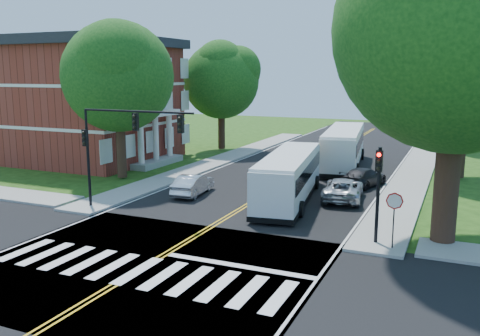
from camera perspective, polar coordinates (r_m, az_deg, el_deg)
The scene contains 24 objects.
ground at distance 21.49m, azimuth -10.62°, elevation -10.84°, with size 140.00×140.00×0.00m, color #1E4010.
road at distance 37.10m, azimuth 5.19°, elevation -1.53°, with size 14.00×96.00×0.01m, color black.
cross_road at distance 21.48m, azimuth -10.62°, elevation -10.82°, with size 60.00×12.00×0.01m, color black.
center_line at distance 40.84m, azimuth 6.99°, elevation -0.42°, with size 0.36×70.00×0.01m, color gold.
edge_line_w at distance 43.24m, azimuth -1.67°, elevation 0.27°, with size 0.12×70.00×0.01m, color silver.
edge_line_e at distance 39.47m, azimuth 16.48°, elevation -1.17°, with size 0.12×70.00×0.01m, color silver.
crosswalk at distance 21.10m, azimuth -11.40°, elevation -11.23°, with size 12.60×3.00×0.01m, color silver.
stop_bar at distance 21.18m, azimuth -0.11°, elevation -10.93°, with size 6.60×0.40×0.01m, color silver.
sidewalk_nw at distance 46.53m, azimuth -1.75°, elevation 1.09°, with size 2.60×40.00×0.15m, color gray.
sidewalk_ne at distance 42.24m, azimuth 19.03°, elevation -0.48°, with size 2.60×40.00×0.15m, color gray.
tree_ne_big at distance 24.48m, azimuth 23.32°, elevation 14.07°, with size 10.80×10.80×14.91m.
tree_west_near at distance 38.11m, azimuth -13.53°, elevation 9.95°, with size 8.00×8.00×11.40m.
tree_west_far at distance 51.57m, azimuth -2.12°, elevation 9.75°, with size 7.60×7.60×10.67m.
tree_east_mid at distance 40.41m, azimuth 24.16°, elevation 9.81°, with size 8.40×8.40×11.93m.
tree_east_far at distance 56.43m, azimuth 25.09°, elevation 8.71°, with size 7.20×7.20×10.34m.
brick_building at distance 49.48m, azimuth -18.95°, elevation 7.32°, with size 20.00×13.00×10.80m.
signal_nw at distance 28.87m, azimuth -13.37°, elevation 3.55°, with size 7.15×0.46×5.66m.
signal_ne at distance 23.58m, azimuth 15.27°, elevation -1.57°, with size 0.30×0.46×4.40m.
stop_sign at distance 23.25m, azimuth 16.94°, elevation -4.20°, with size 0.76×0.08×2.53m.
bus_lead at distance 31.27m, azimuth 5.55°, elevation -0.91°, with size 4.12×11.60×2.94m.
bus_follow at distance 43.44m, azimuth 11.57°, elevation 2.36°, with size 4.33×12.64×3.21m.
hatchback at distance 32.99m, azimuth -5.31°, elevation -1.85°, with size 1.43×4.11×1.36m, color silver.
suv at distance 32.20m, azimuth 11.49°, elevation -2.31°, with size 2.28×4.93×1.37m, color #B2B4B9.
dark_sedan at distance 36.34m, azimuth 13.71°, elevation -0.99°, with size 1.81×4.46×1.29m, color black.
Camera 1 is at (11.47, -16.41, 7.80)m, focal length 38.00 mm.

